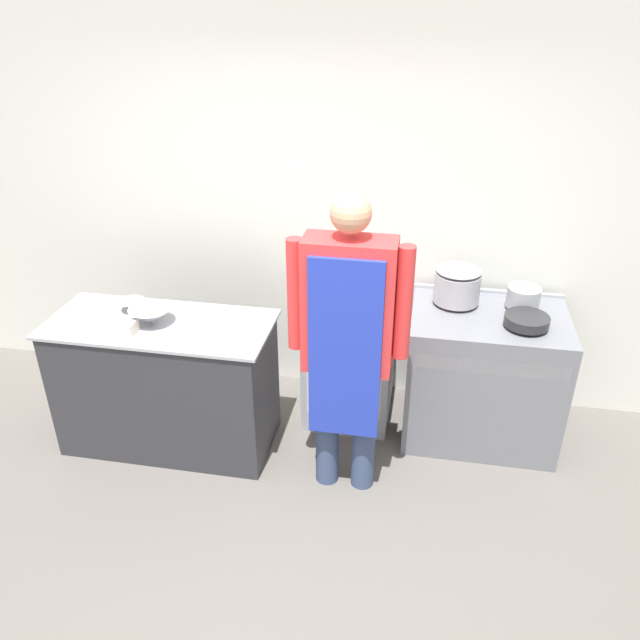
{
  "coord_description": "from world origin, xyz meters",
  "views": [
    {
      "loc": [
        0.68,
        -2.06,
        2.72
      ],
      "look_at": [
        0.1,
        1.07,
        1.01
      ],
      "focal_mm": 35.0,
      "sensor_mm": 36.0,
      "label": 1
    }
  ],
  "objects": [
    {
      "name": "small_bowl",
      "position": [
        -1.13,
        1.19,
        0.93
      ],
      "size": [
        0.17,
        0.17,
        0.07
      ],
      "color": "#9EA0A8",
      "rests_on": "prep_counter"
    },
    {
      "name": "stove",
      "position": [
        1.11,
        1.53,
        0.45
      ],
      "size": [
        0.98,
        0.72,
        0.92
      ],
      "color": "slate",
      "rests_on": "ground_plane"
    },
    {
      "name": "wall_back",
      "position": [
        0.0,
        1.97,
        1.35
      ],
      "size": [
        8.0,
        0.05,
        2.7
      ],
      "color": "silver",
      "rests_on": "ground_plane"
    },
    {
      "name": "mixing_bowl",
      "position": [
        -0.94,
        1.06,
        0.94
      ],
      "size": [
        0.26,
        0.26,
        0.1
      ],
      "color": "#9EA0A8",
      "rests_on": "prep_counter"
    },
    {
      "name": "prep_counter",
      "position": [
        -0.9,
        1.07,
        0.45
      ],
      "size": [
        1.4,
        0.62,
        0.89
      ],
      "color": "#2D2D33",
      "rests_on": "ground_plane"
    },
    {
      "name": "stock_pot",
      "position": [
        0.89,
        1.66,
        1.04
      ],
      "size": [
        0.29,
        0.29,
        0.24
      ],
      "color": "#9EA0A8",
      "rests_on": "stove"
    },
    {
      "name": "sauce_pot",
      "position": [
        1.31,
        1.66,
        0.98
      ],
      "size": [
        0.21,
        0.21,
        0.13
      ],
      "color": "#9EA0A8",
      "rests_on": "stove"
    },
    {
      "name": "ground_plane",
      "position": [
        0.0,
        0.0,
        0.0
      ],
      "size": [
        14.0,
        14.0,
        0.0
      ],
      "primitive_type": "plane",
      "color": "#5B5651"
    },
    {
      "name": "person_cook",
      "position": [
        0.3,
        0.86,
        1.06
      ],
      "size": [
        0.67,
        0.24,
        1.84
      ],
      "color": "#38476B",
      "rests_on": "ground_plane"
    },
    {
      "name": "saute_pan",
      "position": [
        1.31,
        1.41,
        0.95
      ],
      "size": [
        0.27,
        0.27,
        0.06
      ],
      "color": "#262628",
      "rests_on": "stove"
    },
    {
      "name": "plastic_tub",
      "position": [
        -1.04,
        0.91,
        0.93
      ],
      "size": [
        0.12,
        0.12,
        0.07
      ],
      "color": "silver",
      "rests_on": "prep_counter"
    },
    {
      "name": "fridge_unit",
      "position": [
        0.22,
        1.6,
        0.4
      ],
      "size": [
        0.58,
        0.63,
        0.79
      ],
      "color": "#A8ADB2",
      "rests_on": "ground_plane"
    }
  ]
}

